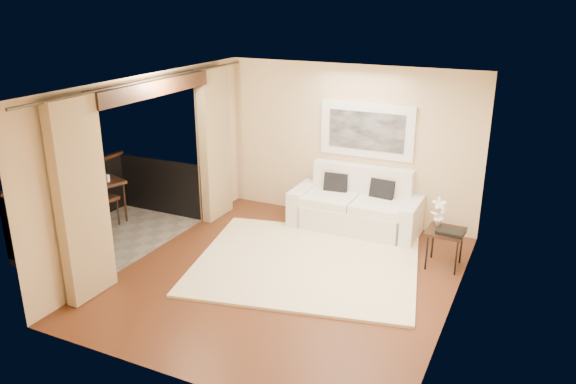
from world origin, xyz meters
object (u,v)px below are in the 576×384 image
Objects in this scene: sofa at (356,208)px; bistro_table at (99,185)px; balcony_chair_far at (94,193)px; side_table at (446,234)px; orchid at (439,212)px; ice_bucket at (92,173)px; balcony_chair_near at (87,200)px.

bistro_table is (-4.00, -1.73, 0.35)m from sofa.
sofa is 4.42m from balcony_chair_far.
side_table is 1.30× the size of orchid.
balcony_chair_far reaches higher than side_table.
balcony_chair_far is 5.40× the size of ice_bucket.
ice_bucket is (-5.82, -0.87, 0.38)m from side_table.
balcony_chair_near reaches higher than side_table.
balcony_chair_far is 0.41m from ice_bucket.
balcony_chair_near reaches higher than orchid.
sofa reaches higher than bistro_table.
sofa is at bearing 154.93° from orchid.
sofa is 2.54× the size of bistro_table.
balcony_chair_far is (-5.46, -1.21, -0.16)m from orchid.
balcony_chair_near is 0.66m from ice_bucket.
orchid is at bearing 140.00° from side_table.
ice_bucket is (-4.20, -1.68, 0.53)m from sofa.
balcony_chair_near is (0.10, -0.27, -0.03)m from balcony_chair_far.
side_table is (1.63, -0.81, 0.15)m from sofa.
balcony_chair_far is at bearing -155.05° from sofa.
bistro_table is at bearing 124.94° from balcony_chair_near.
ice_bucket is (-0.32, 0.50, 0.29)m from balcony_chair_near.
sofa is at bearing -143.67° from balcony_chair_far.
orchid is (1.48, -0.69, 0.42)m from sofa.
ice_bucket is at bearing -34.48° from balcony_chair_far.
balcony_chair_far is 0.29m from balcony_chair_near.
balcony_chair_near reaches higher than ice_bucket.
bistro_table is at bearing -14.72° from ice_bucket.
balcony_chair_near is 5.20× the size of ice_bucket.
bistro_table is (-5.49, -1.04, -0.08)m from orchid.
balcony_chair_far reaches higher than ice_bucket.
side_table is at bearing 32.89° from balcony_chair_near.
orchid reaches higher than bistro_table.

